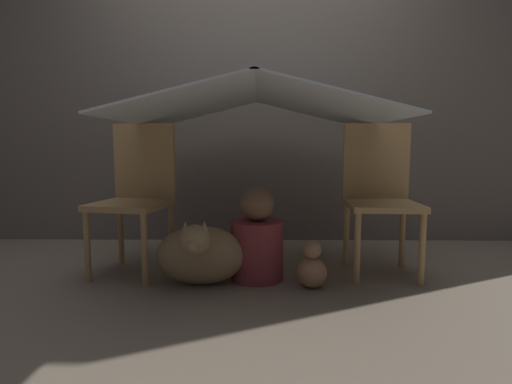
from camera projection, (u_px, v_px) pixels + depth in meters
The scene contains 8 objects.
ground_plane at pixel (256, 280), 2.36m from camera, with size 8.80×8.80×0.00m, color gray.
wall_back at pixel (257, 89), 3.26m from camera, with size 7.00×0.05×2.50m.
chair_left at pixel (137, 191), 2.49m from camera, with size 0.49×0.49×0.93m.
chair_right at pixel (380, 192), 2.48m from camera, with size 0.43×0.43×0.93m.
sheet_canopy at pixel (256, 105), 2.35m from camera, with size 1.53×1.28×0.20m.
person_front at pixel (257, 241), 2.36m from camera, with size 0.31×0.31×0.55m.
dog at pixel (200, 254), 2.26m from camera, with size 0.51×0.43×0.40m.
plush_toy at pixel (312, 268), 2.23m from camera, with size 0.17×0.17×0.27m.
Camera 1 is at (0.03, -2.28, 0.79)m, focal length 28.00 mm.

